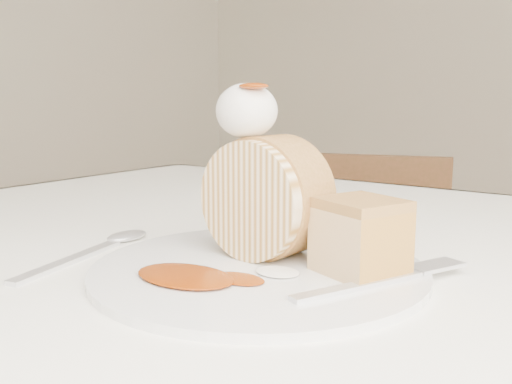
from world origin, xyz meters
The scene contains 10 objects.
table centered at (0.00, 0.20, 0.66)m, with size 1.40×0.90×0.75m.
chair_far centered at (-0.34, 0.94, 0.44)m, with size 0.46×0.46×0.78m.
plate centered at (-0.05, 0.07, 0.75)m, with size 0.30×0.30×0.01m, color white.
roulade_slice centered at (-0.07, 0.10, 0.81)m, with size 0.11×0.11×0.06m, color beige.
cake_chunk centered at (0.03, 0.11, 0.79)m, with size 0.07×0.06×0.06m, color #B07642.
whipped_cream centered at (-0.09, 0.10, 0.89)m, with size 0.06×0.06×0.05m, color white.
caramel_drizzle centered at (-0.07, 0.09, 0.92)m, with size 0.03×0.02×0.01m, color #832D05.
caramel_pool centered at (-0.08, 0.01, 0.76)m, with size 0.09×0.06×0.00m, color #832D05, non-canonical shape.
fork centered at (0.05, 0.07, 0.76)m, with size 0.02×0.18×0.00m, color silver.
spoon centered at (-0.22, -0.01, 0.75)m, with size 0.03×0.18×0.00m, color silver.
Camera 1 is at (0.23, -0.33, 0.91)m, focal length 40.00 mm.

